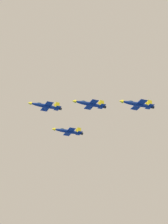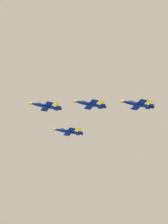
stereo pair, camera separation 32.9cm
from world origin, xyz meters
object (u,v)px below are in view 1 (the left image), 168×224
jet_left_wingman (90,104)px  jet_left_outer (137,104)px  jet_right_wingman (68,131)px  jet_lead (45,106)px

jet_left_wingman → jet_left_outer: (-1.63, 20.38, -3.34)m
jet_right_wingman → jet_left_outer: (17.11, 39.09, -1.52)m
jet_left_wingman → jet_right_wingman: (-18.74, -18.71, -1.82)m
jet_left_wingman → jet_right_wingman: bearing=-90.3°
jet_lead → jet_left_outer: (-3.27, 40.76, -5.68)m
jet_left_wingman → jet_right_wingman: jet_left_wingman is taller
jet_left_wingman → jet_right_wingman: size_ratio=1.00×
jet_lead → jet_left_outer: bearing=139.1°
jet_left_wingman → jet_right_wingman: 26.55m
jet_right_wingman → jet_left_wingman: bearing=90.5°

